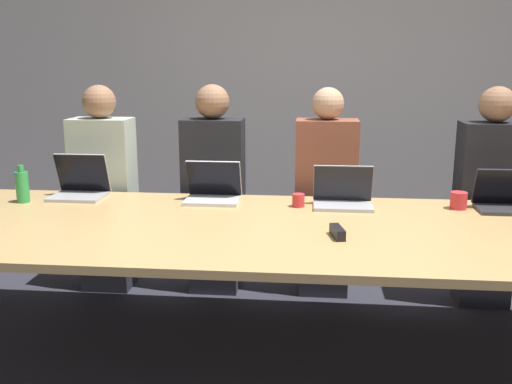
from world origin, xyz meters
TOP-DOWN VIEW (x-y plane):
  - ground_plane at (0.00, 0.00)m, footprint 24.00×24.00m
  - curtain_wall at (0.00, 2.44)m, footprint 12.00×0.06m
  - conference_table at (0.00, 0.00)m, footprint 4.33×1.33m
  - laptop_far_right at (1.16, 0.45)m, footprint 0.36×0.23m
  - person_far_right at (1.17, 0.84)m, footprint 0.40×0.24m
  - cup_far_right at (0.89, 0.44)m, footprint 0.09×0.09m
  - laptop_far_midleft at (-0.53, 0.49)m, footprint 0.32×0.25m
  - person_far_midleft at (-0.59, 0.89)m, footprint 0.40×0.24m
  - laptop_far_center at (0.24, 0.44)m, footprint 0.34×0.23m
  - person_far_center at (0.15, 0.91)m, footprint 0.40×0.24m
  - cup_far_center at (-0.02, 0.40)m, footprint 0.07×0.07m
  - laptop_far_left at (-1.36, 0.52)m, footprint 0.32×0.27m
  - person_far_left at (-1.33, 0.85)m, footprint 0.40×0.24m
  - bottle_far_left at (-1.64, 0.35)m, footprint 0.08×0.08m
  - stapler at (0.18, -0.17)m, footprint 0.07×0.16m

SIDE VIEW (x-z plane):
  - ground_plane at x=0.00m, z-range 0.00..0.00m
  - person_far_center at x=0.15m, z-range -0.02..1.36m
  - person_far_left at x=-1.33m, z-range -0.02..1.37m
  - person_far_right at x=1.17m, z-range -0.02..1.38m
  - conference_table at x=0.00m, z-range 0.32..1.04m
  - person_far_midleft at x=-0.59m, z-range -0.02..1.38m
  - stapler at x=0.18m, z-range 0.72..0.77m
  - cup_far_center at x=-0.02m, z-range 0.72..0.80m
  - cup_far_right at x=0.89m, z-range 0.72..0.82m
  - laptop_far_right at x=1.16m, z-range 0.68..0.91m
  - laptop_far_center at x=0.24m, z-range 0.68..0.91m
  - laptop_far_midleft at x=-0.53m, z-range 0.67..0.92m
  - laptop_far_left at x=-1.36m, z-range 0.67..0.93m
  - bottle_far_left at x=-1.64m, z-range 0.71..0.93m
  - curtain_wall at x=0.00m, z-range 0.00..2.80m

